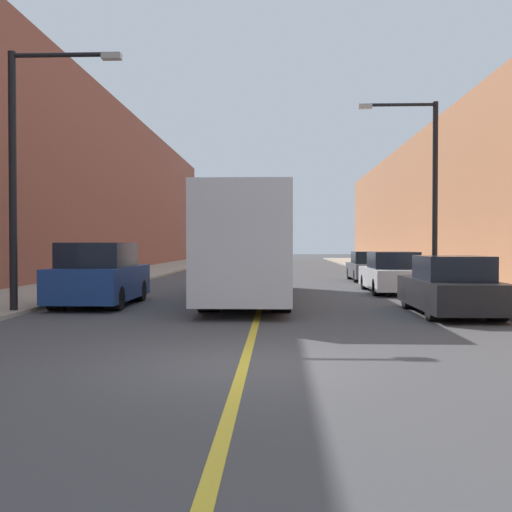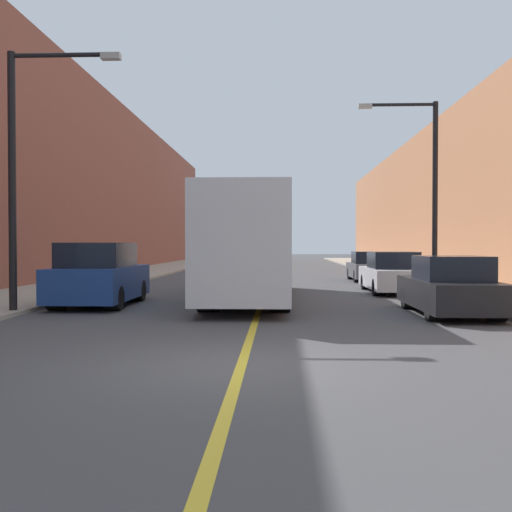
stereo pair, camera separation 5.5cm
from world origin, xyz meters
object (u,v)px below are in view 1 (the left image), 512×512
at_px(car_right_mid, 392,274).
at_px(street_lamp_right, 427,181).
at_px(bus, 251,245).
at_px(parked_suv_left, 100,277).
at_px(car_right_far, 369,268).
at_px(street_lamp_left, 24,160).
at_px(car_right_near, 451,288).

height_order(car_right_mid, street_lamp_right, street_lamp_right).
relative_size(bus, parked_suv_left, 2.61).
height_order(bus, parked_suv_left, bus).
height_order(parked_suv_left, car_right_far, parked_suv_left).
xyz_separation_m(street_lamp_left, street_lamp_right, (12.19, 7.34, 0.17)).
bearing_deg(car_right_mid, street_lamp_right, -4.05).
bearing_deg(car_right_mid, car_right_far, 88.35).
height_order(car_right_near, car_right_far, car_right_near).
relative_size(car_right_far, street_lamp_right, 0.60).
bearing_deg(street_lamp_right, car_right_near, -98.96).
distance_m(parked_suv_left, car_right_near, 10.01).
distance_m(bus, car_right_far, 11.69).
xyz_separation_m(bus, parked_suv_left, (-4.43, -2.04, -0.95)).
bearing_deg(street_lamp_right, bus, -155.07).
height_order(car_right_near, street_lamp_left, street_lamp_left).
distance_m(bus, street_lamp_left, 7.49).
height_order(car_right_near, street_lamp_right, street_lamp_right).
relative_size(car_right_near, street_lamp_right, 0.63).
relative_size(car_right_near, car_right_far, 1.05).
relative_size(parked_suv_left, car_right_far, 1.04).
height_order(bus, street_lamp_right, street_lamp_right).
height_order(car_right_far, street_lamp_left, street_lamp_left).
height_order(street_lamp_left, street_lamp_right, street_lamp_right).
relative_size(bus, street_lamp_right, 1.63).
bearing_deg(car_right_far, car_right_mid, -91.65).
bearing_deg(street_lamp_left, car_right_far, 52.75).
bearing_deg(bus, car_right_mid, 30.82).
relative_size(street_lamp_left, street_lamp_right, 0.95).
bearing_deg(parked_suv_left, car_right_mid, 28.11).
bearing_deg(car_right_near, parked_suv_left, 168.76).
height_order(car_right_mid, car_right_far, car_right_mid).
distance_m(car_right_mid, street_lamp_left, 13.62).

